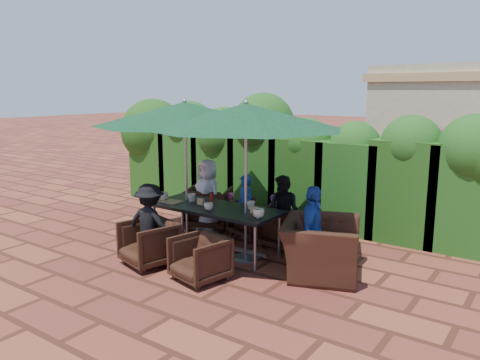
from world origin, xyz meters
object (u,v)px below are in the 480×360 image
Objects in this scene: chair_end_right at (321,239)px; umbrella_right at (246,117)px; chair_far_left at (208,206)px; chair_far_mid at (253,217)px; dining_table at (214,211)px; chair_near_left at (149,241)px; chair_far_right at (288,225)px; chair_near_right at (200,256)px; umbrella_left at (185,114)px.

umbrella_right is at bearing 76.33° from chair_end_right.
chair_far_left reaches higher than chair_far_mid.
chair_far_left reaches higher than dining_table.
umbrella_right reaches higher than chair_near_left.
dining_table reaches higher than chair_near_left.
umbrella_right is 2.08m from chair_end_right.
chair_far_mid is at bearing 41.88° from chair_end_right.
chair_far_right is 1.92m from chair_near_right.
chair_far_right is at bearing 42.92° from dining_table.
chair_far_left is 2.58m from chair_near_right.
chair_near_left is at bearing 96.71° from chair_end_right.
umbrella_left is at bearing 83.03° from chair_far_left.
umbrella_right is (1.29, -0.10, -0.00)m from umbrella_left.
chair_near_left is (-1.07, -1.02, -1.84)m from umbrella_right.
chair_far_right reaches higher than chair_far_mid.
umbrella_right reaches higher than dining_table.
umbrella_left is 3.58× the size of chair_far_left.
chair_end_right reaches higher than chair_near_left.
dining_table is 0.74× the size of umbrella_left.
chair_far_left is at bearing 107.46° from umbrella_left.
chair_far_left reaches higher than chair_near_left.
chair_far_right is 2.30m from chair_near_left.
chair_near_left is 2.56m from chair_end_right.
umbrella_right is at bearing 79.30° from chair_far_right.
chair_end_right is (1.77, -0.93, 0.17)m from chair_far_mid.
chair_end_right is (2.49, 0.04, -1.69)m from umbrella_left.
chair_near_left is at bearing 60.70° from chair_far_right.
umbrella_left is at bearing 150.32° from chair_near_right.
umbrella_left is 3.88× the size of chair_far_right.
umbrella_right is at bearing 122.13° from chair_far_left.
dining_table reaches higher than chair_far_mid.
chair_near_right is (1.23, -1.13, -1.87)m from umbrella_left.
umbrella_left reaches higher than dining_table.
chair_far_right reaches higher than chair_near_right.
umbrella_left is at bearing 116.26° from chair_near_left.
chair_near_left is at bearing -78.93° from umbrella_left.
chair_near_right is (0.58, -1.06, -0.33)m from dining_table.
dining_table is 1.18m from chair_near_left.
chair_near_right is 1.73m from chair_end_right.
chair_far_right is (1.55, 0.76, -1.83)m from umbrella_left.
dining_table is at bearing 131.47° from chair_near_right.
umbrella_left is 4.27× the size of chair_far_mid.
dining_table is at bearing 108.68° from chair_far_left.
umbrella_left reaches higher than chair_end_right.
chair_near_left reaches higher than chair_far_mid.
chair_far_left is 1.19× the size of chair_far_mid.
chair_far_left is 2.93m from chair_end_right.
chair_far_mid is (0.72, 0.97, -1.86)m from umbrella_left.
umbrella_right reaches higher than chair_near_right.
chair_far_right is 1.20m from chair_end_right.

